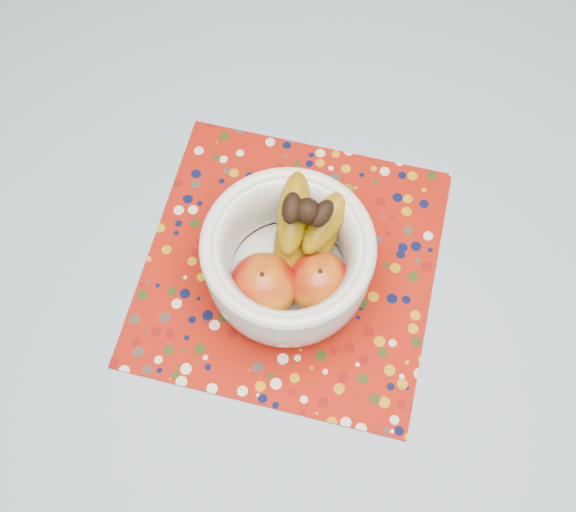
{
  "coord_description": "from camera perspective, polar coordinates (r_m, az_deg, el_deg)",
  "views": [
    {
      "loc": [
        -0.04,
        -0.27,
        1.56
      ],
      "look_at": [
        -0.04,
        0.04,
        0.83
      ],
      "focal_mm": 42.0,
      "sensor_mm": 36.0,
      "label": 1
    }
  ],
  "objects": [
    {
      "name": "tablecloth",
      "position": [
        0.85,
        2.99,
        -4.5
      ],
      "size": [
        1.32,
        1.32,
        0.01
      ],
      "primitive_type": "cube",
      "color": "#5E839D",
      "rests_on": "table"
    },
    {
      "name": "table",
      "position": [
        0.93,
        2.75,
        -6.1
      ],
      "size": [
        1.2,
        1.2,
        0.75
      ],
      "color": "brown",
      "rests_on": "ground"
    },
    {
      "name": "fruit_bowl",
      "position": [
        0.79,
        0.54,
        0.0
      ],
      "size": [
        0.21,
        0.2,
        0.16
      ],
      "color": "silver",
      "rests_on": "placemat"
    },
    {
      "name": "placemat",
      "position": [
        0.87,
        0.21,
        -0.81
      ],
      "size": [
        0.44,
        0.44,
        0.0
      ],
      "primitive_type": "cube",
      "rotation": [
        0.0,
        0.0,
        -0.24
      ],
      "color": "maroon",
      "rests_on": "tablecloth"
    }
  ]
}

